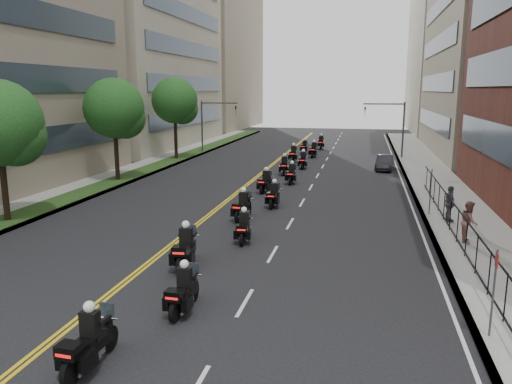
% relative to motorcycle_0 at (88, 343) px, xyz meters
% --- Properties ---
extents(ground, '(160.00, 160.00, 0.00)m').
position_rel_motorcycle_0_xyz_m(ground, '(-0.33, -0.36, -0.69)').
color(ground, black).
rests_on(ground, ground).
extents(sidewalk_right, '(4.00, 90.00, 0.15)m').
position_rel_motorcycle_0_xyz_m(sidewalk_right, '(11.67, 24.64, -0.61)').
color(sidewalk_right, gray).
rests_on(sidewalk_right, ground).
extents(sidewalk_left, '(4.00, 90.00, 0.15)m').
position_rel_motorcycle_0_xyz_m(sidewalk_left, '(-12.33, 24.64, -0.61)').
color(sidewalk_left, gray).
rests_on(sidewalk_left, ground).
extents(grass_strip, '(2.00, 90.00, 0.04)m').
position_rel_motorcycle_0_xyz_m(grass_strip, '(-11.53, 24.64, -0.52)').
color(grass_strip, '#1E3B15').
rests_on(grass_strip, sidewalk_left).
extents(building_right_far, '(15.00, 28.00, 26.00)m').
position_rel_motorcycle_0_xyz_m(building_right_far, '(21.17, 77.64, 12.31)').
color(building_right_far, gray).
rests_on(building_right_far, ground).
extents(building_left_mid, '(16.11, 28.00, 34.00)m').
position_rel_motorcycle_0_xyz_m(building_left_mid, '(-22.31, 47.64, 16.32)').
color(building_left_mid, gray).
rests_on(building_left_mid, ground).
extents(building_left_far, '(16.00, 28.00, 26.00)m').
position_rel_motorcycle_0_xyz_m(building_left_far, '(-22.33, 77.64, 12.31)').
color(building_left_far, gray).
rests_on(building_left_far, ground).
extents(iron_fence, '(0.05, 28.00, 1.50)m').
position_rel_motorcycle_0_xyz_m(iron_fence, '(10.67, 11.64, 0.22)').
color(iron_fence, black).
rests_on(iron_fence, sidewalk_right).
extents(street_trees, '(4.40, 38.40, 7.98)m').
position_rel_motorcycle_0_xyz_m(street_trees, '(-11.38, 18.24, 4.45)').
color(street_trees, black).
rests_on(street_trees, ground).
extents(traffic_signal_right, '(4.09, 0.20, 5.60)m').
position_rel_motorcycle_0_xyz_m(traffic_signal_right, '(9.20, 41.64, 3.01)').
color(traffic_signal_right, '#3F3F44').
rests_on(traffic_signal_right, ground).
extents(traffic_signal_left, '(4.09, 0.20, 5.60)m').
position_rel_motorcycle_0_xyz_m(traffic_signal_left, '(-9.87, 41.64, 3.01)').
color(traffic_signal_left, '#3F3F44').
rests_on(traffic_signal_left, ground).
extents(motorcycle_0, '(0.58, 2.35, 1.74)m').
position_rel_motorcycle_0_xyz_m(motorcycle_0, '(0.00, 0.00, 0.00)').
color(motorcycle_0, black).
rests_on(motorcycle_0, ground).
extents(motorcycle_1, '(0.52, 2.25, 1.66)m').
position_rel_motorcycle_0_xyz_m(motorcycle_1, '(1.16, 3.57, -0.03)').
color(motorcycle_1, black).
rests_on(motorcycle_1, ground).
extents(motorcycle_2, '(0.71, 2.51, 1.85)m').
position_rel_motorcycle_0_xyz_m(motorcycle_2, '(-0.16, 7.33, 0.05)').
color(motorcycle_2, black).
rests_on(motorcycle_2, ground).
extents(motorcycle_3, '(0.63, 2.17, 1.60)m').
position_rel_motorcycle_0_xyz_m(motorcycle_3, '(1.25, 11.11, -0.05)').
color(motorcycle_3, black).
rests_on(motorcycle_3, ground).
extents(motorcycle_4, '(0.66, 2.35, 1.74)m').
position_rel_motorcycle_0_xyz_m(motorcycle_4, '(0.27, 14.92, -0.00)').
color(motorcycle_4, black).
rests_on(motorcycle_4, ground).
extents(motorcycle_5, '(0.52, 2.24, 1.65)m').
position_rel_motorcycle_0_xyz_m(motorcycle_5, '(1.36, 18.19, -0.03)').
color(motorcycle_5, black).
rests_on(motorcycle_5, ground).
extents(motorcycle_6, '(0.66, 2.30, 1.70)m').
position_rel_motorcycle_0_xyz_m(motorcycle_6, '(0.04, 22.29, -0.02)').
color(motorcycle_6, black).
rests_on(motorcycle_6, ground).
extents(motorcycle_7, '(0.52, 2.29, 1.69)m').
position_rel_motorcycle_0_xyz_m(motorcycle_7, '(1.30, 25.83, -0.02)').
color(motorcycle_7, black).
rests_on(motorcycle_7, ground).
extents(motorcycle_8, '(0.67, 2.33, 1.72)m').
position_rel_motorcycle_0_xyz_m(motorcycle_8, '(0.13, 29.62, -0.01)').
color(motorcycle_8, black).
rests_on(motorcycle_8, ground).
extents(motorcycle_9, '(0.53, 2.30, 1.70)m').
position_rel_motorcycle_0_xyz_m(motorcycle_9, '(1.25, 33.07, -0.01)').
color(motorcycle_9, black).
rests_on(motorcycle_9, ground).
extents(motorcycle_10, '(0.57, 2.44, 1.80)m').
position_rel_motorcycle_0_xyz_m(motorcycle_10, '(-0.16, 36.96, 0.02)').
color(motorcycle_10, black).
rests_on(motorcycle_10, ground).
extents(motorcycle_11, '(0.61, 2.41, 1.78)m').
position_rel_motorcycle_0_xyz_m(motorcycle_11, '(1.41, 40.66, 0.02)').
color(motorcycle_11, black).
rests_on(motorcycle_11, ground).
extents(motorcycle_12, '(0.53, 2.12, 1.57)m').
position_rel_motorcycle_0_xyz_m(motorcycle_12, '(0.04, 44.19, -0.07)').
color(motorcycle_12, black).
rests_on(motorcycle_12, ground).
extents(motorcycle_13, '(0.57, 2.46, 1.81)m').
position_rel_motorcycle_0_xyz_m(motorcycle_13, '(1.53, 47.73, 0.03)').
color(motorcycle_13, black).
rests_on(motorcycle_13, ground).
extents(parked_sedan, '(1.78, 4.02, 1.28)m').
position_rel_motorcycle_0_xyz_m(parked_sedan, '(8.25, 33.77, -0.04)').
color(parked_sedan, black).
rests_on(parked_sedan, ground).
extents(pedestrian_b, '(0.83, 1.00, 1.86)m').
position_rel_motorcycle_0_xyz_m(pedestrian_b, '(11.15, 12.77, 0.39)').
color(pedestrian_b, brown).
rests_on(pedestrian_b, sidewalk_right).
extents(pedestrian_c, '(0.65, 1.16, 1.87)m').
position_rel_motorcycle_0_xyz_m(pedestrian_c, '(10.87, 16.25, 0.40)').
color(pedestrian_c, '#45444C').
rests_on(pedestrian_c, sidewalk_right).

